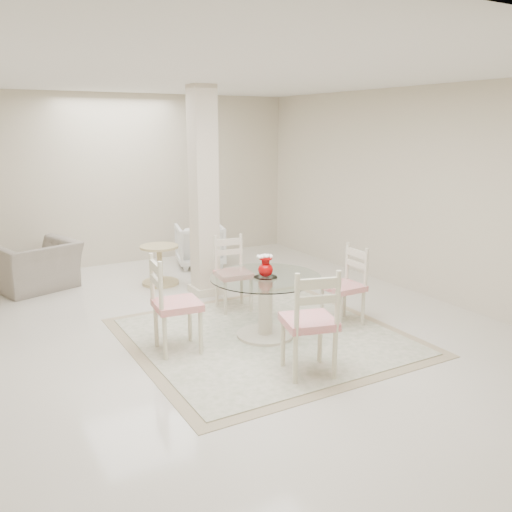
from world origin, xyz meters
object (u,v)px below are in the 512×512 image
armchair_white (200,245)px  dining_chair_west (170,298)px  red_vase (265,266)px  side_table (160,266)px  column (204,193)px  dining_chair_south (312,315)px  dining_chair_east (348,280)px  dining_table (265,307)px  recliner_taupe (36,266)px  dining_chair_north (232,267)px

armchair_white → dining_chair_west: bearing=76.0°
red_vase → side_table: red_vase is taller
column → dining_chair_south: column is taller
dining_chair_east → dining_table: bearing=-96.5°
dining_chair_east → recliner_taupe: 4.27m
dining_chair_east → dining_chair_south: dining_chair_south is taller
red_vase → side_table: 2.53m
column → side_table: size_ratio=4.82×
dining_table → side_table: dining_table is taller
red_vase → dining_chair_north: dining_chair_north is taller
column → dining_chair_east: size_ratio=2.72×
column → red_vase: (-0.11, -1.75, -0.57)m
dining_table → dining_chair_north: size_ratio=1.16×
dining_table → dining_chair_east: dining_chair_east is taller
dining_chair_west → dining_chair_north: bearing=-46.0°
dining_chair_north → dining_table: bearing=-88.9°
column → red_vase: size_ratio=11.23×
red_vase → dining_chair_west: 1.04m
dining_table → red_vase: (0.00, 0.00, 0.44)m
dining_chair_west → armchair_white: (1.66, 3.03, -0.24)m
dining_chair_north → armchair_white: 2.21m
dining_chair_north → dining_chair_west: size_ratio=0.92×
red_vase → recliner_taupe: (-1.84, 3.06, -0.45)m
red_vase → dining_chair_east: (1.01, -0.11, -0.26)m
red_vase → dining_chair_south: dining_chair_south is taller
dining_chair_east → armchair_white: dining_chair_east is taller
armchair_white → red_vase: bearing=93.1°
recliner_taupe → side_table: size_ratio=1.81×
dining_table → red_vase: 0.44m
dining_chair_west → side_table: 2.47m
dining_chair_east → armchair_white: 3.29m
dining_table → armchair_white: size_ratio=1.57×
recliner_taupe → armchair_white: (2.49, 0.09, 0.01)m
red_vase → dining_chair_south: size_ratio=0.22×
dining_chair_east → recliner_taupe: bearing=-138.3°
red_vase → armchair_white: red_vase is taller
red_vase → dining_chair_north: bearing=83.2°
column → dining_chair_north: bearing=-88.9°
dining_chair_south → recliner_taupe: size_ratio=1.10×
red_vase → dining_chair_east: bearing=-6.4°
dining_chair_west → side_table: bearing=-11.5°
dining_chair_south → side_table: size_ratio=1.99×
red_vase → dining_chair_west: size_ratio=0.22×
column → red_vase: bearing=-93.5°
red_vase → side_table: size_ratio=0.43×
red_vase → dining_chair_north: (0.12, 1.00, -0.26)m
column → dining_chair_north: size_ratio=2.71×
dining_chair_south → armchair_white: 4.24m
dining_chair_west → dining_table: bearing=-90.8°
red_vase → dining_chair_east: dining_chair_east is taller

